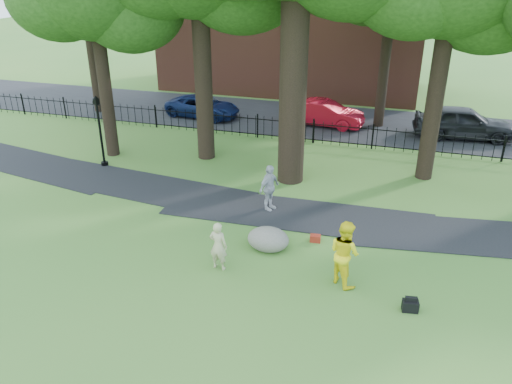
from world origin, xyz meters
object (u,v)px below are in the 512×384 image
(woman, at_px, (218,246))
(man, at_px, (345,253))
(lamppost, at_px, (100,132))
(boulder, at_px, (268,238))
(red_sedan, at_px, (325,113))

(woman, height_order, man, man)
(woman, bearing_deg, man, -170.13)
(woman, height_order, lamppost, lamppost)
(boulder, bearing_deg, lamppost, 152.52)
(woman, height_order, red_sedan, woman)
(man, height_order, boulder, man)
(man, bearing_deg, woman, 46.59)
(boulder, distance_m, red_sedan, 13.85)
(woman, xyz_separation_m, man, (3.74, 0.37, 0.22))
(woman, bearing_deg, red_sedan, -87.80)
(man, xyz_separation_m, red_sedan, (-3.21, 15.02, -0.29))
(man, bearing_deg, boulder, 16.47)
(man, height_order, red_sedan, man)
(woman, distance_m, man, 3.76)
(lamppost, bearing_deg, red_sedan, 62.58)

